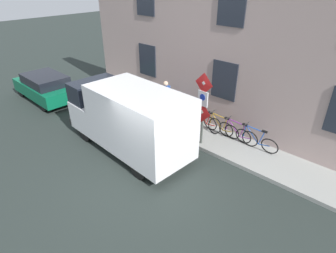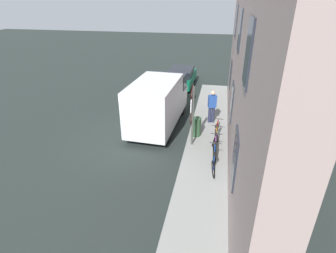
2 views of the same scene
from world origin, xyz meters
name	(u,v)px [view 2 (image 2 of 2)]	position (x,y,z in m)	size (l,w,h in m)	color
ground_plane	(128,139)	(0.00, 0.00, 0.00)	(80.00, 80.00, 0.00)	#242C29
sidewalk_slab	(207,145)	(3.74, 0.00, 0.07)	(1.84, 17.79, 0.14)	gray
building_facade	(245,72)	(5.00, 0.00, 3.47)	(0.75, 15.79, 6.94)	#A48D88
sign_post_stacked	(192,109)	(3.02, -0.17, 1.84)	(0.16, 0.56, 2.71)	#474C47
delivery_van	(158,102)	(1.11, 1.70, 1.33)	(2.26, 5.42, 2.50)	silver
parked_hatchback	(182,77)	(1.26, 8.60, 0.73)	(1.85, 4.04, 1.38)	#0C613E
bicycle_blue	(214,160)	(4.11, -1.90, 0.51)	(0.46, 1.71, 0.89)	black
bicycle_purple	(215,150)	(4.11, -1.13, 0.51)	(0.46, 1.71, 0.89)	black
bicycle_orange	(215,141)	(4.11, -0.36, 0.51)	(0.46, 1.71, 0.89)	black
bicycle_red	(216,133)	(4.11, 0.41, 0.51)	(0.46, 1.72, 0.89)	black
pedestrian	(212,106)	(3.79, 2.35, 1.07)	(0.45, 0.36, 1.72)	#262B47
litter_bin	(196,127)	(3.17, 0.70, 0.59)	(0.44, 0.44, 0.90)	#2D5133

